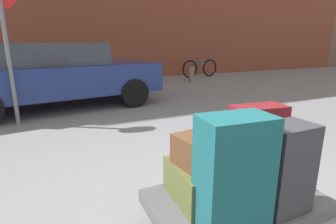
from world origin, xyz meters
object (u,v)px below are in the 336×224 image
Objects in this scene: suitcase_olive_rear_right at (208,180)px; suitcase_charcoal_center at (285,168)px; bollard_kerb_mid at (192,74)px; bicycle_leaning at (200,68)px; suitcase_teal_rear_left at (234,172)px; parked_car at (55,74)px; luggage_cart at (235,205)px; bollard_kerb_near at (158,76)px; suitcase_maroon_front_left at (256,142)px; duffel_bag_brown_topmost_pile at (210,149)px; no_parking_sign at (6,37)px.

suitcase_charcoal_center is (0.36, -0.34, 0.17)m from suitcase_olive_rear_right.
bicycle_leaning is at bearing 47.12° from bollard_kerb_mid.
suitcase_teal_rear_left is 0.15× the size of parked_car.
suitcase_teal_rear_left reaches higher than luggage_cart.
suitcase_maroon_front_left is at bearing -105.97° from bollard_kerb_near.
luggage_cart is 0.48m from duffel_bag_brown_topmost_pile.
bollard_kerb_near is at bearing 39.10° from no_parking_sign.
parked_car is at bearing 91.53° from duffel_bag_brown_topmost_pile.
bollard_kerb_near is at bearing 72.44° from suitcase_olive_rear_right.
bollard_kerb_near is 0.23× the size of no_parking_sign.
bollard_kerb_near is 1.00× the size of bollard_kerb_mid.
suitcase_olive_rear_right is 0.87× the size of suitcase_charcoal_center.
bicycle_leaning is at bearing 61.20° from suitcase_olive_rear_right.
suitcase_teal_rear_left is 0.28× the size of no_parking_sign.
luggage_cart is at bearing -143.54° from suitcase_maroon_front_left.
bollard_kerb_near and bollard_kerb_mid have the same top height.
parked_car reaches higher than suitcase_teal_rear_left.
luggage_cart is 0.29m from suitcase_olive_rear_right.
duffel_bag_brown_topmost_pile is 4.96m from parked_car.
suitcase_charcoal_center is 8.21m from bollard_kerb_mid.
parked_car is at bearing 101.37° from luggage_cart.
suitcase_teal_rear_left is 0.32m from duffel_bag_brown_topmost_pile.
suitcase_maroon_front_left is (0.15, 0.43, 0.01)m from suitcase_charcoal_center.
bicycle_leaning is at bearing 64.54° from suitcase_teal_rear_left.
luggage_cart is at bearing -78.63° from parked_car.
suitcase_charcoal_center is 0.98× the size of suitcase_maroon_front_left.
no_parking_sign is (-1.55, 3.78, 1.04)m from suitcase_olive_rear_right.
suitcase_olive_rear_right is 0.12× the size of parked_car.
no_parking_sign reaches higher than suitcase_charcoal_center.
bollard_kerb_near is 1.34m from bollard_kerb_mid.
suitcase_olive_rear_right is 0.24m from duffel_bag_brown_topmost_pile.
suitcase_charcoal_center is 0.34× the size of bicycle_leaning.
suitcase_teal_rear_left is 1.57× the size of duffel_bag_brown_topmost_pile.
suitcase_charcoal_center is at bearing -65.09° from no_parking_sign.
suitcase_olive_rear_right is at bearing 18.54° from duffel_bag_brown_topmost_pile.
duffel_bag_brown_topmost_pile is at bearing 136.17° from suitcase_charcoal_center.
no_parking_sign is (-0.72, -1.11, 0.75)m from parked_car.
suitcase_charcoal_center reaches higher than suitcase_olive_rear_right.
bicycle_leaning is at bearing 34.45° from no_parking_sign.
suitcase_olive_rear_right is 7.52m from bollard_kerb_near.
suitcase_maroon_front_left is 7.28m from bollard_kerb_near.
bollard_kerb_mid is (3.89, 7.40, -0.41)m from suitcase_teal_rear_left.
suitcase_maroon_front_left is 4.98m from parked_car.
bollard_kerb_mid is at bearing 63.45° from suitcase_olive_rear_right.
suitcase_maroon_front_left reaches higher than suitcase_olive_rear_right.
luggage_cart is at bearing -66.00° from no_parking_sign.
bicycle_leaning is (4.70, 8.29, 0.10)m from luggage_cart.
duffel_bag_brown_topmost_pile is (-0.18, 0.10, 0.44)m from luggage_cart.
suitcase_olive_rear_right is 9.54m from bicycle_leaning.
bicycle_leaning is at bearing 60.43° from luggage_cart.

